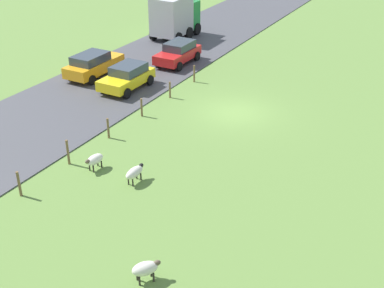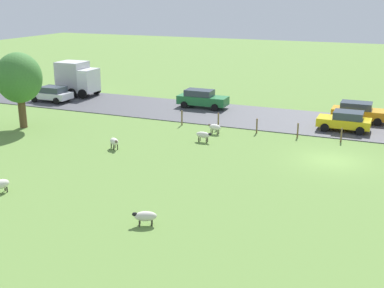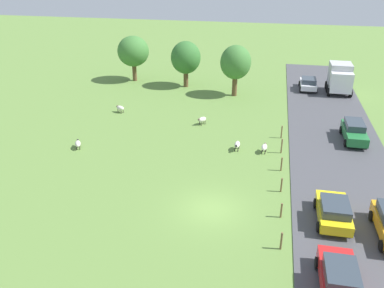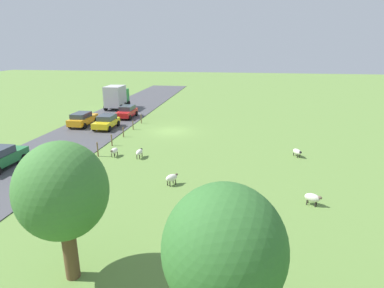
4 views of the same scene
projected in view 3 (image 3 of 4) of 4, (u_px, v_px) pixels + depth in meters
The scene contains 21 objects.
ground_plane at pixel (212, 209), 26.29m from camera, with size 160.00×160.00×0.00m, color olive.
road_strip at pixel (359, 225), 24.63m from camera, with size 8.00×80.00×0.06m, color #47474C.
sheep_0 at pixel (264, 147), 33.52m from camera, with size 0.58×1.09×0.75m.
sheep_1 at pixel (78, 144), 34.28m from camera, with size 0.85×1.16×0.69m.
sheep_2 at pixel (237, 145), 33.95m from camera, with size 0.50×1.20×0.74m.
sheep_3 at pixel (202, 120), 39.06m from camera, with size 0.95×1.01×0.78m.
sheep_4 at pixel (120, 108), 42.07m from camera, with size 1.06×0.84×0.74m.
tree_0 at pixel (186, 58), 49.02m from camera, with size 3.65×3.65×5.65m.
tree_1 at pixel (236, 63), 45.71m from camera, with size 3.53×3.53×5.90m.
tree_2 at pixel (133, 51), 51.32m from camera, with size 4.02×4.02×5.80m.
fence_post_0 at pixel (281, 241), 22.47m from camera, with size 0.12×0.12×1.14m, color brown.
fence_post_1 at pixel (281, 210), 25.23m from camera, with size 0.12×0.12×1.04m, color brown.
fence_post_2 at pixel (281, 185), 27.97m from camera, with size 0.12×0.12×1.09m, color brown.
fence_post_3 at pixel (282, 164), 30.70m from camera, with size 0.12×0.12×1.13m, color brown.
fence_post_4 at pixel (282, 146), 33.41m from camera, with size 0.12×0.12×1.28m, color brown.
fence_post_5 at pixel (282, 132), 36.17m from camera, with size 0.12×0.12×1.20m, color brown.
truck_0 at pixel (340, 78), 47.38m from camera, with size 2.74×3.90×3.44m.
car_0 at pixel (354, 131), 35.56m from camera, with size 1.94×4.59×1.65m.
car_1 at pixel (334, 211), 24.62m from camera, with size 2.08×3.95×1.52m.
car_2 at pixel (308, 83), 48.94m from camera, with size 2.08×3.97×1.49m.
car_3 at pixel (340, 277), 19.55m from camera, with size 2.00×4.03×1.54m.
Camera 3 is at (3.11, -21.75, 15.12)m, focal length 37.53 mm.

